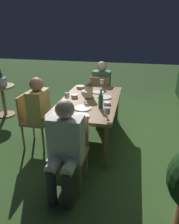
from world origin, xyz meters
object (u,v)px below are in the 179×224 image
object	(u,v)px
lantern_centerpiece	(89,89)
wine_glass_e	(107,111)
green_bottle_on_table	(101,101)
bowl_olives	(107,103)
dining_table	(90,103)
person_in_green	(102,84)
wine_glass_c	(85,95)
bowl_salad	(81,87)
wine_glass_a	(102,82)
wine_glass_d	(63,104)
chair_head_near	(100,94)
chair_side_left_b	(32,118)
plate_c	(98,92)
person_in_cream	(65,145)
person_in_mustard	(43,110)
ice_bucket	(0,81)
wine_glass_b	(67,96)
plate_d	(83,108)
plate_a	(80,116)
plate_b	(104,97)
chair_head_far	(70,148)
side_table	(3,96)
bowl_bread	(86,92)
bowl_dip	(74,96)

from	to	relation	value
lantern_centerpiece	wine_glass_e	size ratio (longest dim) A/B	1.57
green_bottle_on_table	bowl_olives	size ratio (longest dim) A/B	2.61
dining_table	person_in_green	distance (m)	1.30
wine_glass_c	bowl_salad	bearing A→B (deg)	-160.59
wine_glass_a	wine_glass_d	distance (m)	1.34
lantern_centerpiece	chair_head_near	bearing A→B (deg)	178.45
chair_side_left_b	plate_c	distance (m)	1.26
wine_glass_a	person_in_cream	bearing A→B (deg)	-2.46
dining_table	person_in_mustard	distance (m)	0.77
wine_glass_c	ice_bucket	distance (m)	2.12
chair_side_left_b	wine_glass_d	size ratio (longest dim) A/B	5.15
wine_glass_b	plate_d	world-z (taller)	wine_glass_b
wine_glass_d	person_in_cream	bearing A→B (deg)	19.23
bowl_salad	ice_bucket	bearing A→B (deg)	-90.02
wine_glass_a	plate_a	distance (m)	1.42
person_in_green	bowl_olives	xyz separation A→B (m)	(1.45, 0.31, 0.11)
wine_glass_c	plate_c	bearing A→B (deg)	166.67
plate_b	person_in_green	bearing A→B (deg)	-168.77
chair_head_far	plate_d	distance (m)	0.75
plate_c	bowl_olives	bearing A→B (deg)	22.29
plate_b	side_table	world-z (taller)	plate_b
person_in_cream	wine_glass_b	xyz separation A→B (m)	(-1.08, -0.31, 0.20)
person_in_green	ice_bucket	distance (m)	2.16
side_table	ice_bucket	distance (m)	0.32
lantern_centerpiece	plate_b	size ratio (longest dim) A/B	1.08
person_in_green	plate_a	xyz separation A→B (m)	(1.99, 0.02, 0.09)
person_in_cream	person_in_green	bearing A→B (deg)	180.00
wine_glass_a	bowl_olives	size ratio (longest dim) A/B	1.52
bowl_bread	side_table	xyz separation A→B (m)	(-0.32, -1.92, -0.31)
chair_head_near	ice_bucket	distance (m)	2.12
plate_c	bowl_salad	world-z (taller)	bowl_salad
wine_glass_c	side_table	size ratio (longest dim) A/B	0.25
wine_glass_c	bowl_olives	distance (m)	0.38
person_in_green	side_table	xyz separation A→B (m)	(0.67, -2.05, -0.19)
chair_head_near	plate_d	size ratio (longest dim) A/B	3.43
dining_table	wine_glass_e	bearing A→B (deg)	28.68
bowl_salad	person_in_mustard	bearing A→B (deg)	-19.41
chair_head_near	ice_bucket	xyz separation A→B (m)	(0.48, -2.05, 0.28)
lantern_centerpiece	ice_bucket	bearing A→B (deg)	-104.57
chair_side_left_b	wine_glass_e	size ratio (longest dim) A/B	5.15
bowl_bread	bowl_dip	distance (m)	0.28
side_table	lantern_centerpiece	bearing A→B (deg)	75.50
wine_glass_c	bowl_olives	bearing A→B (deg)	82.38
bowl_bread	bowl_dip	xyz separation A→B (m)	(0.24, -0.15, -0.00)
dining_table	wine_glass_b	size ratio (longest dim) A/B	10.09
wine_glass_c	wine_glass_b	bearing A→B (deg)	-66.10
dining_table	plate_b	bearing A→B (deg)	127.88
person_in_cream	wine_glass_c	world-z (taller)	person_in_cream
dining_table	lantern_centerpiece	xyz separation A→B (m)	(-0.10, -0.03, 0.20)
bowl_olives	chair_head_far	bearing A→B (deg)	-18.15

